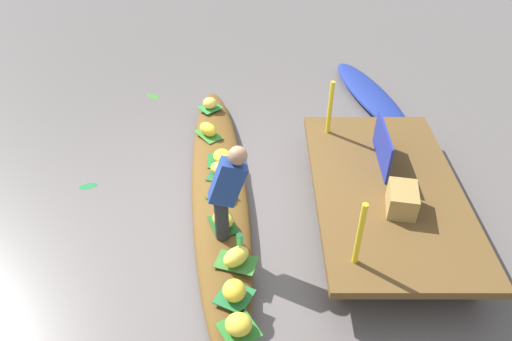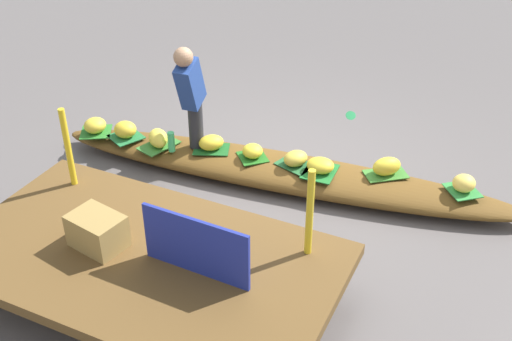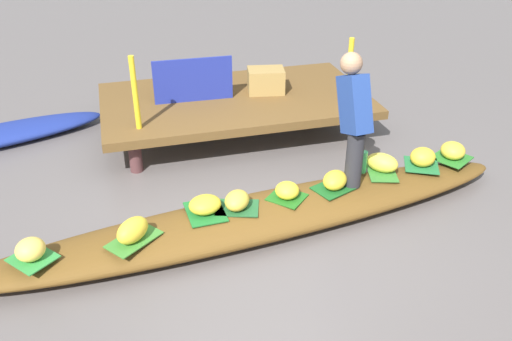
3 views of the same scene
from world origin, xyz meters
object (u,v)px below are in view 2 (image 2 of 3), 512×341
at_px(banana_bunch_2, 387,166).
at_px(banana_bunch_4, 320,165).
at_px(vendor_boat, 279,171).
at_px(market_banner, 196,246).
at_px(produce_crate, 97,231).
at_px(banana_bunch_0, 158,138).
at_px(banana_bunch_3, 125,129).
at_px(banana_bunch_5, 464,183).
at_px(banana_bunch_8, 253,151).
at_px(banana_bunch_1, 95,125).
at_px(banana_bunch_7, 296,158).
at_px(water_bottle, 171,142).
at_px(vendor_person, 191,92).
at_px(banana_bunch_6, 211,143).

relative_size(banana_bunch_2, banana_bunch_4, 1.08).
distance_m(vendor_boat, market_banner, 2.20).
bearing_deg(produce_crate, banana_bunch_0, -71.07).
height_order(banana_bunch_3, banana_bunch_5, banana_bunch_3).
bearing_deg(banana_bunch_0, banana_bunch_2, -168.56).
xyz_separation_m(banana_bunch_8, market_banner, (-0.50, 2.05, 0.37)).
height_order(banana_bunch_0, banana_bunch_4, banana_bunch_0).
bearing_deg(banana_bunch_3, vendor_boat, -171.42).
bearing_deg(banana_bunch_1, produce_crate, 128.74).
height_order(banana_bunch_2, banana_bunch_7, banana_bunch_2).
xyz_separation_m(banana_bunch_8, water_bottle, (0.87, 0.25, 0.03)).
relative_size(banana_bunch_5, water_bottle, 1.01).
height_order(banana_bunch_4, banana_bunch_5, banana_bunch_5).
relative_size(banana_bunch_7, banana_bunch_8, 1.22).
bearing_deg(vendor_person, banana_bunch_4, -173.47).
bearing_deg(banana_bunch_6, market_banner, 116.00).
xyz_separation_m(vendor_boat, banana_bunch_7, (-0.19, 0.01, 0.21)).
bearing_deg(vendor_person, banana_bunch_7, -171.18).
bearing_deg(banana_bunch_6, produce_crate, 92.04).
bearing_deg(banana_bunch_3, market_banner, 137.41).
relative_size(banana_bunch_0, banana_bunch_1, 1.23).
distance_m(banana_bunch_3, vendor_person, 1.04).
bearing_deg(banana_bunch_4, banana_bunch_5, -168.90).
height_order(water_bottle, market_banner, market_banner).
bearing_deg(banana_bunch_7, banana_bunch_4, 177.21).
relative_size(banana_bunch_3, water_bottle, 1.13).
bearing_deg(banana_bunch_3, banana_bunch_6, -170.44).
bearing_deg(banana_bunch_5, banana_bunch_1, 8.15).
relative_size(banana_bunch_6, banana_bunch_8, 1.26).
bearing_deg(banana_bunch_4, banana_bunch_0, 7.91).
bearing_deg(banana_bunch_1, banana_bunch_2, -170.52).
bearing_deg(banana_bunch_6, water_bottle, 28.80).
height_order(banana_bunch_1, produce_crate, produce_crate).
distance_m(banana_bunch_6, water_bottle, 0.44).
xyz_separation_m(water_bottle, market_banner, (-1.36, 1.80, 0.34)).
distance_m(banana_bunch_1, vendor_person, 1.38).
relative_size(banana_bunch_2, produce_crate, 0.71).
distance_m(banana_bunch_2, vendor_person, 2.18).
xyz_separation_m(banana_bunch_7, water_bottle, (1.35, 0.30, 0.03)).
bearing_deg(banana_bunch_8, banana_bunch_7, -174.19).
xyz_separation_m(banana_bunch_1, vendor_person, (-1.23, -0.14, 0.61)).
bearing_deg(market_banner, vendor_person, -57.50).
distance_m(banana_bunch_8, water_bottle, 0.90).
height_order(water_bottle, produce_crate, produce_crate).
xyz_separation_m(banana_bunch_0, banana_bunch_1, (0.83, 0.05, -0.00)).
relative_size(vendor_boat, banana_bunch_6, 18.74).
relative_size(vendor_boat, produce_crate, 11.79).
relative_size(banana_bunch_2, banana_bunch_7, 1.15).
distance_m(banana_bunch_0, banana_bunch_5, 3.28).
height_order(banana_bunch_6, banana_bunch_8, banana_bunch_6).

